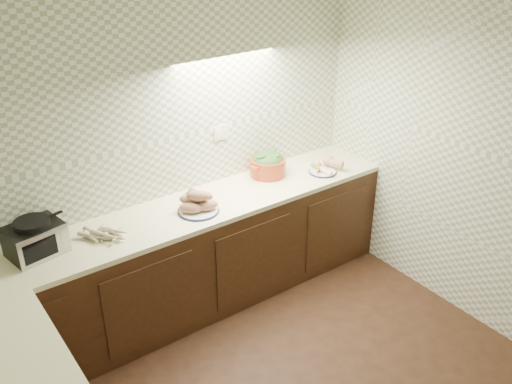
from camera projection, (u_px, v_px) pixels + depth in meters
room at (319, 205)px, 2.87m from camera, size 3.60×3.60×2.60m
counter at (155, 359)px, 3.55m from camera, size 3.60×3.60×0.90m
toaster_oven at (35, 238)px, 3.73m from camera, size 0.39×0.33×0.25m
parsnip_pile at (100, 235)px, 3.93m from camera, size 0.26×0.33×0.07m
sweet_potato_plate at (198, 203)px, 4.27m from camera, size 0.32×0.32×0.18m
onion_bowl at (194, 195)px, 4.44m from camera, size 0.13×0.13×0.10m
dutch_oven at (268, 164)px, 4.80m from camera, size 0.38×0.36×0.21m
veg_plate at (325, 166)px, 4.91m from camera, size 0.30×0.29×0.11m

